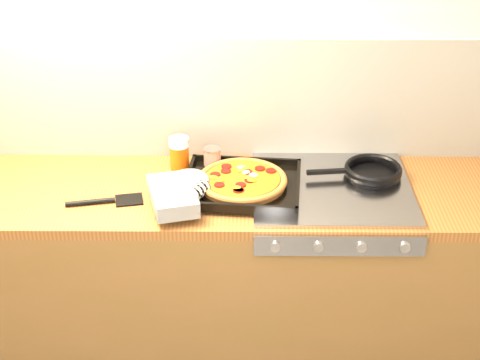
{
  "coord_description": "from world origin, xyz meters",
  "views": [
    {
      "loc": [
        0.12,
        -1.34,
        2.29
      ],
      "look_at": [
        0.1,
        1.08,
        0.95
      ],
      "focal_mm": 55.0,
      "sensor_mm": 36.0,
      "label": 1
    }
  ],
  "objects_px": {
    "frying_pan": "(372,171)",
    "juice_glass": "(179,153)",
    "tomato_can": "(212,160)",
    "pizza_on_tray": "(223,185)"
  },
  "relations": [
    {
      "from": "frying_pan",
      "to": "juice_glass",
      "type": "relative_size",
      "value": 2.88
    },
    {
      "from": "tomato_can",
      "to": "juice_glass",
      "type": "height_order",
      "value": "juice_glass"
    },
    {
      "from": "frying_pan",
      "to": "tomato_can",
      "type": "bearing_deg",
      "value": 173.8
    },
    {
      "from": "pizza_on_tray",
      "to": "tomato_can",
      "type": "bearing_deg",
      "value": 104.14
    },
    {
      "from": "pizza_on_tray",
      "to": "tomato_can",
      "type": "distance_m",
      "value": 0.2
    },
    {
      "from": "frying_pan",
      "to": "tomato_can",
      "type": "relative_size",
      "value": 3.95
    },
    {
      "from": "pizza_on_tray",
      "to": "juice_glass",
      "type": "bearing_deg",
      "value": 130.38
    },
    {
      "from": "pizza_on_tray",
      "to": "tomato_can",
      "type": "xyz_separation_m",
      "value": [
        -0.05,
        0.2,
        0.0
      ]
    },
    {
      "from": "pizza_on_tray",
      "to": "frying_pan",
      "type": "bearing_deg",
      "value": 12.69
    },
    {
      "from": "frying_pan",
      "to": "pizza_on_tray",
      "type": "bearing_deg",
      "value": -167.31
    }
  ]
}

